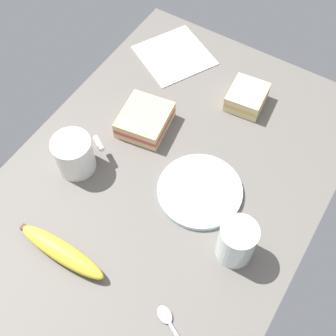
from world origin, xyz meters
TOP-DOWN VIEW (x-y plane):
  - tabletop at (0.00, 0.00)cm, footprint 90.00×64.00cm
  - plate_of_food at (0.27, -7.87)cm, footprint 17.94×17.94cm
  - coffee_mug_black at (-8.32, 18.19)cm, footprint 10.59×9.10cm
  - sandwich_main at (8.64, 11.60)cm, footprint 13.04×12.08cm
  - sandwich_side at (27.03, -5.07)cm, footprint 9.95×9.14cm
  - glass_of_milk at (-8.01, -20.07)cm, footprint 7.19×7.19cm
  - banana at (-26.21, 7.61)cm, footprint 3.99×19.73cm
  - spoon at (-26.31, -16.89)cm, footprint 6.38×10.60cm
  - paper_napkin at (31.67, 17.79)cm, footprint 22.51×22.51cm

SIDE VIEW (x-z plane):
  - tabletop at x=0.00cm, z-range 0.00..2.00cm
  - paper_napkin at x=31.67cm, z-range 2.00..2.30cm
  - spoon at x=-26.31cm, z-range 1.98..2.78cm
  - plate_of_food at x=0.27cm, z-range 2.00..3.20cm
  - banana at x=-26.21cm, z-range 2.00..5.96cm
  - sandwich_side at x=27.03cm, z-range 2.00..6.40cm
  - sandwich_main at x=8.64cm, z-range 2.00..6.40cm
  - glass_of_milk at x=-8.01cm, z-range 1.56..11.21cm
  - coffee_mug_black at x=-8.32cm, z-range 2.13..10.72cm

